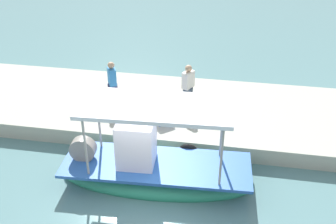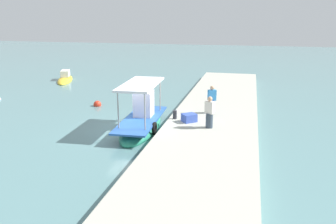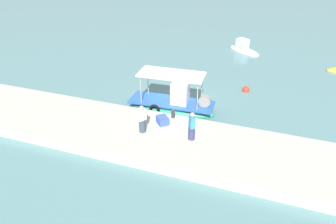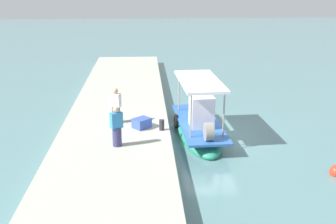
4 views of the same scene
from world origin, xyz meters
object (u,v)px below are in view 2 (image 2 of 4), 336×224
(main_fishing_boat, at_px, (142,121))
(fisherman_by_crate, at_px, (212,101))
(fisherman_near_bollard, at_px, (210,114))
(mooring_bollard, at_px, (175,115))
(cargo_crate, at_px, (189,118))
(marker_buoy, at_px, (97,104))
(moored_boat_near, at_px, (65,79))

(main_fishing_boat, distance_m, fisherman_by_crate, 4.54)
(fisherman_near_bollard, relative_size, mooring_bollard, 3.44)
(cargo_crate, relative_size, marker_buoy, 1.33)
(fisherman_near_bollard, bearing_deg, mooring_bollard, 61.38)
(fisherman_near_bollard, distance_m, moored_boat_near, 21.27)
(mooring_bollard, xyz_separation_m, moored_boat_near, (12.43, 14.15, -0.69))
(marker_buoy, bearing_deg, fisherman_by_crate, -103.19)
(cargo_crate, relative_size, moored_boat_near, 0.15)
(main_fishing_boat, relative_size, fisherman_by_crate, 3.56)
(main_fishing_boat, relative_size, moored_boat_near, 1.19)
(cargo_crate, bearing_deg, fisherman_near_bollard, -123.00)
(cargo_crate, height_order, moored_boat_near, cargo_crate)
(fisherman_by_crate, relative_size, marker_buoy, 3.03)
(main_fishing_boat, distance_m, marker_buoy, 6.54)
(main_fishing_boat, xyz_separation_m, fisherman_by_crate, (2.39, -3.76, 0.87))
(main_fishing_boat, xyz_separation_m, moored_boat_near, (13.07, 12.34, -0.34))
(fisherman_near_bollard, relative_size, moored_boat_near, 0.33)
(marker_buoy, bearing_deg, cargo_crate, -118.68)
(fisherman_near_bollard, xyz_separation_m, fisherman_by_crate, (2.93, 0.21, -0.00))
(mooring_bollard, bearing_deg, marker_buoy, 60.47)
(main_fishing_boat, relative_size, fisherman_near_bollard, 3.55)
(fisherman_near_bollard, height_order, mooring_bollard, fisherman_near_bollard)
(main_fishing_boat, bearing_deg, cargo_crate, -84.50)
(fisherman_by_crate, relative_size, moored_boat_near, 0.33)
(main_fishing_boat, height_order, marker_buoy, main_fishing_boat)
(moored_boat_near, bearing_deg, fisherman_by_crate, -123.58)
(fisherman_near_bollard, distance_m, marker_buoy, 10.17)
(cargo_crate, distance_m, moored_boat_near, 19.79)
(fisherman_by_crate, height_order, moored_boat_near, fisherman_by_crate)
(fisherman_near_bollard, relative_size, cargo_crate, 2.29)
(mooring_bollard, bearing_deg, cargo_crate, -112.12)
(main_fishing_boat, height_order, cargo_crate, main_fishing_boat)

